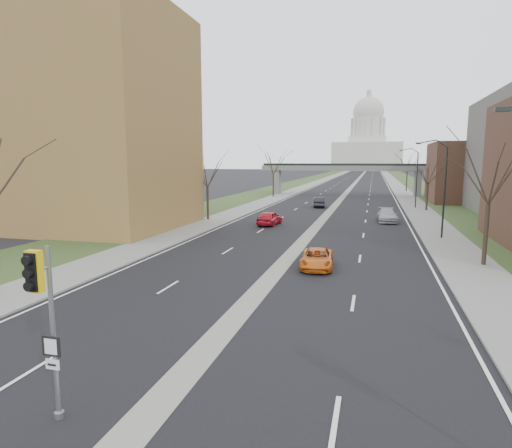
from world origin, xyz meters
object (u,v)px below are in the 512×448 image
at_px(car_right_near, 317,258).
at_px(signal_pole_median, 43,304).
at_px(car_right_mid, 387,215).
at_px(car_left_near, 270,218).
at_px(car_left_far, 320,202).

bearing_deg(car_right_near, signal_pole_median, -108.42).
distance_m(car_right_near, car_right_mid, 24.07).
bearing_deg(car_right_near, car_right_mid, 73.35).
relative_size(car_left_near, car_right_near, 1.02).
xyz_separation_m(signal_pole_median, car_left_near, (-2.82, 36.35, -2.56)).
height_order(signal_pole_median, car_right_near, signal_pole_median).
bearing_deg(car_left_near, car_right_near, 117.57).
relative_size(car_right_near, car_right_mid, 0.86).
height_order(signal_pole_median, car_right_mid, signal_pole_median).
height_order(car_left_far, car_right_mid, car_left_far).
bearing_deg(car_left_near, signal_pole_median, 99.11).
bearing_deg(signal_pole_median, car_right_near, 76.83).
xyz_separation_m(car_left_far, car_right_near, (4.43, -37.58, -0.14)).
distance_m(car_left_near, car_left_far, 20.20).
bearing_deg(car_left_far, car_right_near, 91.79).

